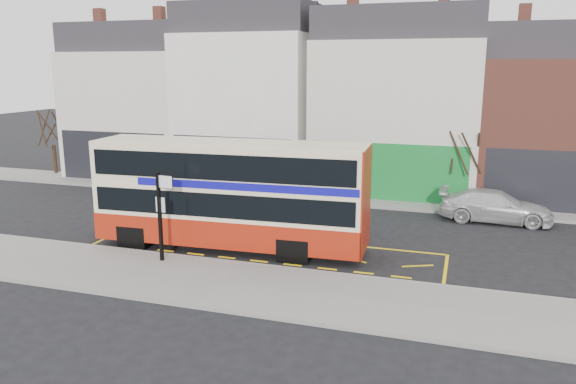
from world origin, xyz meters
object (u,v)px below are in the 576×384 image
(car_white, at_px, (495,206))
(street_tree_right, at_px, (466,141))
(street_tree_left, at_px, (51,119))
(car_silver, at_px, (196,188))
(double_decker_bus, at_px, (231,193))
(bus_stop_post, at_px, (161,209))
(car_grey, at_px, (269,188))

(car_white, xyz_separation_m, street_tree_right, (-1.53, 2.35, 2.72))
(street_tree_left, bearing_deg, car_silver, -15.60)
(double_decker_bus, distance_m, street_tree_left, 20.49)
(bus_stop_post, relative_size, car_white, 0.65)
(double_decker_bus, distance_m, car_white, 12.75)
(bus_stop_post, distance_m, street_tree_right, 16.16)
(street_tree_right, bearing_deg, bus_stop_post, -130.02)
(double_decker_bus, height_order, car_white, double_decker_bus)
(bus_stop_post, bearing_deg, street_tree_left, 146.42)
(double_decker_bus, height_order, bus_stop_post, double_decker_bus)
(bus_stop_post, distance_m, car_grey, 10.46)
(bus_stop_post, distance_m, street_tree_left, 20.60)
(car_silver, xyz_separation_m, car_grey, (4.06, 0.62, 0.12))
(bus_stop_post, height_order, street_tree_left, street_tree_left)
(bus_stop_post, height_order, car_grey, bus_stop_post)
(car_grey, bearing_deg, street_tree_right, -91.02)
(street_tree_right, bearing_deg, car_white, -56.91)
(car_silver, distance_m, street_tree_left, 13.00)
(car_silver, bearing_deg, car_white, -105.10)
(car_grey, height_order, car_white, car_grey)
(bus_stop_post, xyz_separation_m, street_tree_right, (10.36, 12.33, 1.33))
(double_decker_bus, distance_m, bus_stop_post, 3.02)
(car_white, height_order, street_tree_right, street_tree_right)
(car_silver, xyz_separation_m, car_white, (15.52, 0.24, 0.09))
(car_grey, relative_size, car_white, 0.91)
(car_silver, bearing_deg, car_grey, -97.28)
(car_silver, relative_size, street_tree_left, 0.69)
(street_tree_left, bearing_deg, car_grey, -9.70)
(double_decker_bus, xyz_separation_m, street_tree_left, (-17.46, 10.62, 1.48))
(street_tree_left, xyz_separation_m, street_tree_right, (26.15, -0.80, -0.29))
(car_grey, height_order, street_tree_right, street_tree_right)
(street_tree_left, relative_size, street_tree_right, 1.08)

